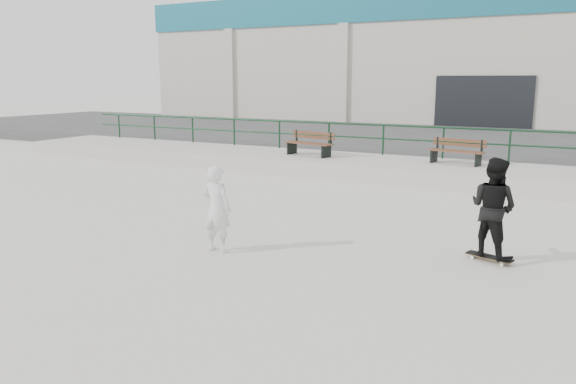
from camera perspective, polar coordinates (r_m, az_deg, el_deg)
The scene contains 10 objects.
ground at distance 9.41m, azimuth -6.25°, elevation -7.35°, with size 120.00×120.00×0.00m, color beige.
ledge at distance 17.79m, azimuth 11.27°, elevation 2.24°, with size 30.00×3.00×0.50m, color #BAB4AA.
parking_strip at distance 25.98m, azimuth 16.82°, elevation 4.81°, with size 60.00×14.00×0.50m, color #393939.
railing at distance 18.91m, azimuth 12.55°, elevation 5.76°, with size 28.00×0.06×1.03m.
commercial_building at distance 39.67m, azimuth 21.39°, elevation 12.89°, with size 44.20×16.33×8.00m.
bench_left at distance 18.80m, azimuth 2.23°, elevation 4.93°, with size 1.81×0.85×0.80m.
bench_right at distance 17.66m, azimuth 16.76°, elevation 3.96°, with size 1.70×0.73×0.76m.
skateboard at distance 10.09m, azimuth 19.78°, elevation -6.24°, with size 0.80×0.42×0.09m.
standing_skater at distance 9.87m, azimuth 20.11°, elevation -1.49°, with size 0.81×0.63×1.67m, color black.
seated_skater at distance 9.94m, azimuth -7.25°, elevation -1.71°, with size 0.57×0.37×1.55m, color silver.
Camera 1 is at (5.08, -7.32, 3.01)m, focal length 35.00 mm.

